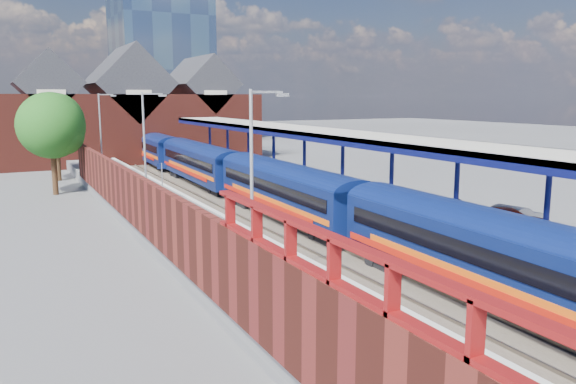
# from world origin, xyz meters

# --- Properties ---
(ground) EXTENTS (240.00, 240.00, 0.00)m
(ground) POSITION_xyz_m (0.00, 30.00, 0.00)
(ground) COLOR #5B5B5E
(ground) RESTS_ON ground
(ballast_bed) EXTENTS (6.00, 76.00, 0.06)m
(ballast_bed) POSITION_xyz_m (0.00, 20.00, 0.03)
(ballast_bed) COLOR #473D33
(ballast_bed) RESTS_ON ground
(rails) EXTENTS (4.51, 76.00, 0.14)m
(rails) POSITION_xyz_m (0.00, 20.00, 0.12)
(rails) COLOR slate
(rails) RESTS_ON ground
(left_platform) EXTENTS (5.00, 76.00, 1.00)m
(left_platform) POSITION_xyz_m (-5.50, 20.00, 0.50)
(left_platform) COLOR #565659
(left_platform) RESTS_ON ground
(right_platform) EXTENTS (6.00, 76.00, 1.00)m
(right_platform) POSITION_xyz_m (6.00, 20.00, 0.50)
(right_platform) COLOR #565659
(right_platform) RESTS_ON ground
(coping_left) EXTENTS (0.30, 76.00, 0.05)m
(coping_left) POSITION_xyz_m (-3.15, 20.00, 1.02)
(coping_left) COLOR silver
(coping_left) RESTS_ON left_platform
(coping_right) EXTENTS (0.30, 76.00, 0.05)m
(coping_right) POSITION_xyz_m (3.15, 20.00, 1.02)
(coping_right) COLOR silver
(coping_right) RESTS_ON right_platform
(yellow_line) EXTENTS (0.14, 76.00, 0.01)m
(yellow_line) POSITION_xyz_m (-3.75, 20.00, 1.01)
(yellow_line) COLOR yellow
(yellow_line) RESTS_ON left_platform
(train) EXTENTS (3.20, 65.96, 3.45)m
(train) POSITION_xyz_m (1.49, 27.02, 2.12)
(train) COLOR #0B1A53
(train) RESTS_ON ground
(canopy) EXTENTS (4.50, 52.00, 4.48)m
(canopy) POSITION_xyz_m (5.48, 21.95, 5.25)
(canopy) COLOR #0E1354
(canopy) RESTS_ON right_platform
(lamp_post_b) EXTENTS (1.48, 0.18, 7.00)m
(lamp_post_b) POSITION_xyz_m (-6.36, 6.00, 4.99)
(lamp_post_b) COLOR #A5A8AA
(lamp_post_b) RESTS_ON left_platform
(lamp_post_c) EXTENTS (1.48, 0.18, 7.00)m
(lamp_post_c) POSITION_xyz_m (-6.36, 22.00, 4.99)
(lamp_post_c) COLOR #A5A8AA
(lamp_post_c) RESTS_ON left_platform
(lamp_post_d) EXTENTS (1.48, 0.18, 7.00)m
(lamp_post_d) POSITION_xyz_m (-6.36, 38.00, 4.99)
(lamp_post_d) COLOR #A5A8AA
(lamp_post_d) RESTS_ON left_platform
(platform_sign) EXTENTS (0.55, 0.08, 2.50)m
(platform_sign) POSITION_xyz_m (-5.00, 24.00, 2.69)
(platform_sign) COLOR #A5A8AA
(platform_sign) RESTS_ON left_platform
(brick_wall) EXTENTS (0.35, 50.00, 3.86)m
(brick_wall) POSITION_xyz_m (-8.10, 13.54, 2.45)
(brick_wall) COLOR #581E17
(brick_wall) RESTS_ON left_platform
(station_building) EXTENTS (30.00, 12.12, 13.78)m
(station_building) POSITION_xyz_m (0.00, 58.00, 5.45)
(station_building) COLOR #581E17
(station_building) RESTS_ON ground
(glass_tower) EXTENTS (14.20, 14.20, 40.30)m
(glass_tower) POSITION_xyz_m (10.00, 80.00, 20.20)
(glass_tower) COLOR #495D7E
(glass_tower) RESTS_ON ground
(tree_near) EXTENTS (5.20, 5.20, 8.10)m
(tree_near) POSITION_xyz_m (-10.35, 35.91, 5.35)
(tree_near) COLOR #382314
(tree_near) RESTS_ON ground
(tree_far) EXTENTS (5.20, 5.20, 8.10)m
(tree_far) POSITION_xyz_m (-9.35, 43.91, 5.35)
(tree_far) COLOR #382314
(tree_far) RESTS_ON ground
(parked_car_red) EXTENTS (4.82, 3.56, 1.53)m
(parked_car_red) POSITION_xyz_m (7.49, 7.06, 1.76)
(parked_car_red) COLOR maroon
(parked_car_red) RESTS_ON right_platform
(parked_car_silver) EXTENTS (4.34, 2.39, 1.36)m
(parked_car_silver) POSITION_xyz_m (8.48, 7.61, 1.68)
(parked_car_silver) COLOR #AAAAAF
(parked_car_silver) RESTS_ON right_platform
(parked_car_dark) EXTENTS (4.26, 2.94, 1.15)m
(parked_car_dark) POSITION_xyz_m (8.10, 11.49, 1.57)
(parked_car_dark) COLOR black
(parked_car_dark) RESTS_ON right_platform
(parked_car_blue) EXTENTS (4.24, 2.32, 1.13)m
(parked_car_blue) POSITION_xyz_m (6.75, 20.42, 1.56)
(parked_car_blue) COLOR navy
(parked_car_blue) RESTS_ON right_platform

